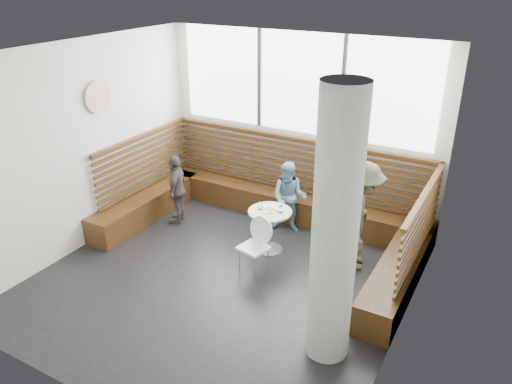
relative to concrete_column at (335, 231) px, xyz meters
The scene contains 15 objects.
room 1.95m from the concrete_column, 161.90° to the left, with size 5.00×5.00×3.20m.
booth 3.24m from the concrete_column, 127.94° to the left, with size 5.00×2.50×1.44m.
concrete_column is the anchor object (origin of this frame).
wall_art 4.48m from the concrete_column, 166.94° to the left, with size 0.50×0.50×0.03m, color white.
cafe_table 2.58m from the concrete_column, 134.55° to the left, with size 0.68×0.68×0.70m.
cafe_chair 2.17m from the concrete_column, 145.71° to the left, with size 0.41×0.40×0.86m.
adult_man 2.10m from the concrete_column, 98.50° to the left, with size 1.07×0.62×1.66m, color #3D462E.
child_back 3.10m from the concrete_column, 124.67° to the left, with size 0.60×0.46×1.23m, color #6998B6.
child_left 4.05m from the concrete_column, 153.26° to the left, with size 0.72×0.30×1.23m, color #44423E.
plate_near 2.63m from the concrete_column, 134.12° to the left, with size 0.18×0.18×0.01m, color white.
plate_far 2.55m from the concrete_column, 130.72° to the left, with size 0.19×0.19×0.01m, color white.
glass_left 2.59m from the concrete_column, 137.53° to the left, with size 0.07×0.07×0.11m, color white.
glass_mid 2.41m from the concrete_column, 135.27° to the left, with size 0.07×0.07×0.10m, color white.
glass_right 2.40m from the concrete_column, 130.97° to the left, with size 0.07×0.07×0.11m, color white.
menu_card 2.36m from the concrete_column, 136.38° to the left, with size 0.22×0.15×0.00m, color #A5C64C.
Camera 1 is at (3.37, -5.03, 4.17)m, focal length 35.00 mm.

